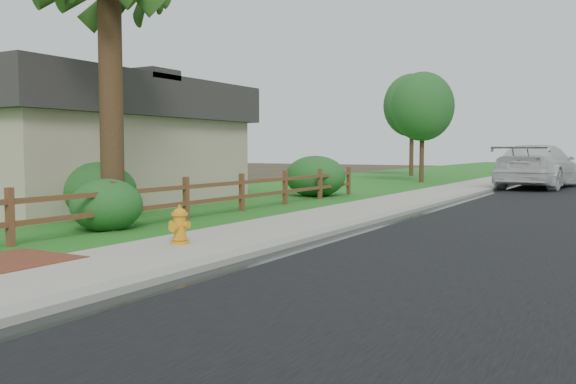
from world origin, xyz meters
The scene contains 16 objects.
ground centered at (0.00, 0.00, 0.00)m, with size 120.00×120.00×0.00m, color #31241A.
curb centered at (0.40, 35.00, 0.06)m, with size 0.40×90.00×0.12m, color gray.
wet_gutter centered at (0.75, 35.00, 0.02)m, with size 0.50×90.00×0.00m, color black.
sidewalk centered at (-0.90, 35.00, 0.05)m, with size 2.20×90.00×0.10m, color gray.
grass_strip centered at (-2.80, 35.00, 0.03)m, with size 1.60×90.00×0.06m, color #1F5719.
lawn_near centered at (-8.00, 35.00, 0.02)m, with size 9.00×90.00×0.04m, color #1F5719.
ranch_fence centered at (-3.60, 6.40, 0.62)m, with size 0.12×16.92×1.10m.
house centered at (-11.00, 7.00, 2.08)m, with size 10.60×9.60×4.05m.
fire_hydrant centered at (-1.06, 1.92, 0.42)m, with size 0.44×0.36×0.69m.
white_suv centered at (2.00, 23.28, 0.99)m, with size 2.72×6.70×1.94m, color silver.
boulder centered at (-6.00, 4.85, 0.32)m, with size 0.96×0.72×0.64m, color olive.
shrub_a centered at (-3.90, 2.92, 0.57)m, with size 1.53×1.53×1.14m, color #204D1B.
shrub_b centered at (-6.04, 4.58, 0.72)m, with size 2.07×2.07×1.45m, color #204D1B.
shrub_d centered at (-4.46, 13.71, 0.77)m, with size 2.25×2.25×1.54m, color #204D1B.
tree_near_left centered at (-3.97, 24.92, 4.00)m, with size 3.28×3.28×5.81m.
tree_mid_left centered at (-7.00, 32.32, 4.62)m, with size 3.74×3.74×6.69m.
Camera 1 is at (5.92, -6.36, 1.76)m, focal length 38.00 mm.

